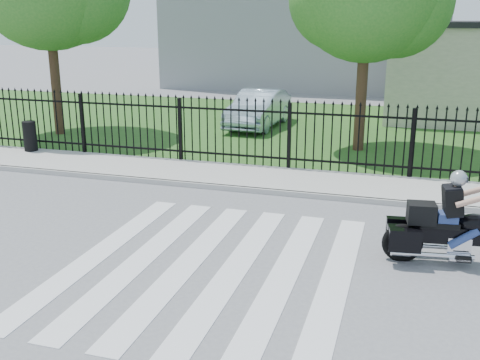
# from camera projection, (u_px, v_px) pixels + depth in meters

# --- Properties ---
(ground) EXTENTS (120.00, 120.00, 0.00)m
(ground) POSITION_uv_depth(u_px,v_px,m) (211.00, 266.00, 9.06)
(ground) COLOR slate
(ground) RESTS_ON ground
(crosswalk) EXTENTS (5.00, 5.50, 0.01)m
(crosswalk) POSITION_uv_depth(u_px,v_px,m) (211.00, 266.00, 9.06)
(crosswalk) COLOR silver
(crosswalk) RESTS_ON ground
(sidewalk) EXTENTS (40.00, 2.00, 0.12)m
(sidewalk) POSITION_uv_depth(u_px,v_px,m) (280.00, 180.00, 13.64)
(sidewalk) COLOR #ADAAA3
(sidewalk) RESTS_ON ground
(curb) EXTENTS (40.00, 0.12, 0.12)m
(curb) POSITION_uv_depth(u_px,v_px,m) (270.00, 192.00, 12.72)
(curb) COLOR #ADAAA3
(curb) RESTS_ON ground
(grass_strip) EXTENTS (40.00, 12.00, 0.02)m
(grass_strip) POSITION_uv_depth(u_px,v_px,m) (323.00, 129.00, 20.08)
(grass_strip) COLOR #27561D
(grass_strip) RESTS_ON ground
(iron_fence) EXTENTS (26.00, 0.04, 1.80)m
(iron_fence) POSITION_uv_depth(u_px,v_px,m) (289.00, 138.00, 14.32)
(iron_fence) COLOR black
(iron_fence) RESTS_ON ground
(motorcycle_rider) EXTENTS (2.43, 0.96, 1.61)m
(motorcycle_rider) POSITION_uv_depth(u_px,v_px,m) (457.00, 226.00, 8.99)
(motorcycle_rider) COLOR black
(motorcycle_rider) RESTS_ON ground
(parked_car) EXTENTS (1.61, 4.08, 1.32)m
(parked_car) POSITION_uv_depth(u_px,v_px,m) (259.00, 109.00, 20.24)
(parked_car) COLOR #98AFBF
(parked_car) RESTS_ON grass_strip
(litter_bin) EXTENTS (0.44, 0.44, 0.86)m
(litter_bin) POSITION_uv_depth(u_px,v_px,m) (30.00, 136.00, 16.24)
(litter_bin) COLOR black
(litter_bin) RESTS_ON sidewalk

